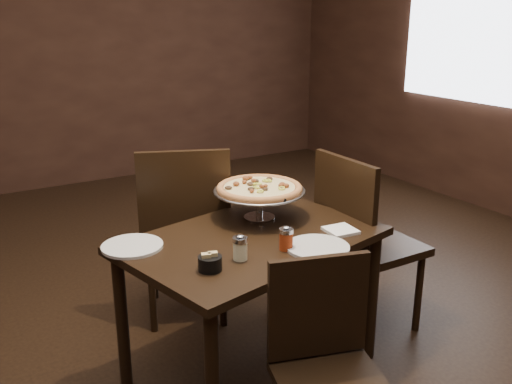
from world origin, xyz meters
TOP-DOWN VIEW (x-y plane):
  - room at (0.06, 0.03)m, footprint 6.04×7.04m
  - dining_table at (0.06, -0.07)m, footprint 1.24×0.96m
  - pizza_stand at (0.21, 0.12)m, footprint 0.44×0.44m
  - parmesan_shaker at (-0.10, -0.25)m, footprint 0.06×0.06m
  - pepper_flake_shaker at (0.11, -0.26)m, footprint 0.06×0.06m
  - packet_caddy at (-0.25, -0.28)m, footprint 0.09×0.09m
  - napkin_stack at (0.43, -0.23)m, footprint 0.14×0.14m
  - plate_left at (-0.43, 0.09)m, footprint 0.26×0.26m
  - plate_near at (0.23, -0.33)m, footprint 0.27×0.27m
  - serving_spatula at (0.24, -0.04)m, footprint 0.12×0.12m
  - chair_far at (0.01, 0.54)m, footprint 0.60×0.60m
  - chair_near at (-0.01, -0.71)m, footprint 0.47×0.47m
  - chair_side at (0.74, -0.03)m, footprint 0.45×0.45m

SIDE VIEW (x-z plane):
  - chair_near at x=-0.01m, z-range 0.04..0.85m
  - chair_side at x=0.74m, z-range 0.04..1.01m
  - chair_far at x=0.01m, z-range 0.05..1.04m
  - dining_table at x=0.06m, z-range 0.25..0.95m
  - plate_left at x=-0.43m, z-range 0.69..0.70m
  - plate_near at x=0.23m, z-range 0.69..0.70m
  - napkin_stack at x=0.43m, z-range 0.69..0.70m
  - packet_caddy at x=-0.25m, z-range 0.69..0.76m
  - pepper_flake_shaker at x=0.11m, z-range 0.69..0.79m
  - parmesan_shaker at x=-0.10m, z-range 0.69..0.79m
  - serving_spatula at x=0.24m, z-range 0.82..0.84m
  - pizza_stand at x=0.21m, z-range 0.75..0.93m
  - room at x=0.06m, z-range -0.02..2.82m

